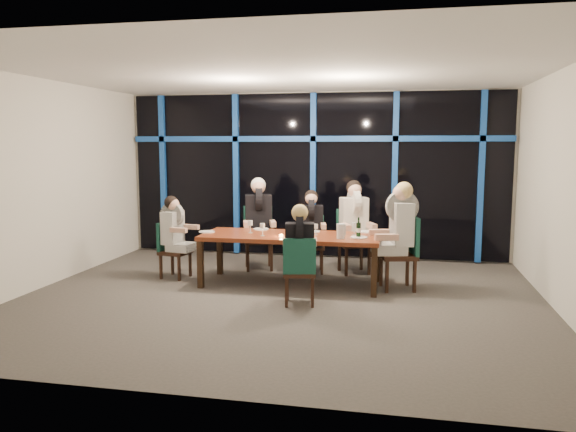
# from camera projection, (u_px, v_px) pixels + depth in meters

# --- Properties ---
(room) EXTENTS (7.04, 7.00, 3.02)m
(room) POSITION_uv_depth(u_px,v_px,m) (279.00, 147.00, 7.27)
(room) COLOR #4F4B46
(room) RESTS_ON ground
(window_wall) EXTENTS (6.86, 0.43, 2.94)m
(window_wall) POSITION_uv_depth(u_px,v_px,m) (314.00, 173.00, 10.18)
(window_wall) COLOR black
(window_wall) RESTS_ON ground
(dining_table) EXTENTS (2.60, 1.00, 0.75)m
(dining_table) POSITION_uv_depth(u_px,v_px,m) (291.00, 239.00, 8.22)
(dining_table) COLOR brown
(dining_table) RESTS_ON ground
(chair_far_left) EXTENTS (0.61, 0.61, 1.03)m
(chair_far_left) POSITION_uv_depth(u_px,v_px,m) (258.00, 234.00, 9.36)
(chair_far_left) COLOR black
(chair_far_left) RESTS_ON ground
(chair_far_mid) EXTENTS (0.49, 0.49, 0.91)m
(chair_far_mid) POSITION_uv_depth(u_px,v_px,m) (311.00, 240.00, 9.12)
(chair_far_mid) COLOR black
(chair_far_mid) RESTS_ON ground
(chair_far_right) EXTENTS (0.62, 0.62, 1.02)m
(chair_far_right) POSITION_uv_depth(u_px,v_px,m) (353.00, 237.00, 9.09)
(chair_far_right) COLOR black
(chair_far_right) RESTS_ON ground
(chair_end_left) EXTENTS (0.47, 0.47, 0.87)m
(chair_end_left) POSITION_uv_depth(u_px,v_px,m) (171.00, 247.00, 8.70)
(chair_end_left) COLOR black
(chair_end_left) RESTS_ON ground
(chair_end_right) EXTENTS (0.59, 0.59, 1.05)m
(chair_end_right) POSITION_uv_depth(u_px,v_px,m) (404.00, 249.00, 7.97)
(chair_end_right) COLOR black
(chair_end_right) RESTS_ON ground
(chair_near_mid) EXTENTS (0.48, 0.48, 0.89)m
(chair_near_mid) POSITION_uv_depth(u_px,v_px,m) (300.00, 268.00, 7.17)
(chair_near_mid) COLOR black
(chair_near_mid) RESTS_ON ground
(diner_far_left) EXTENTS (0.62, 0.70, 1.01)m
(diner_far_left) POSITION_uv_depth(u_px,v_px,m) (259.00, 210.00, 9.22)
(diner_far_left) COLOR black
(diner_far_left) RESTS_ON ground
(diner_far_mid) EXTENTS (0.50, 0.60, 0.89)m
(diner_far_mid) POSITION_uv_depth(u_px,v_px,m) (311.00, 219.00, 9.00)
(diner_far_mid) COLOR black
(diner_far_mid) RESTS_ON ground
(diner_far_right) EXTENTS (0.63, 0.70, 0.99)m
(diner_far_right) POSITION_uv_depth(u_px,v_px,m) (355.00, 213.00, 8.95)
(diner_far_right) COLOR silver
(diner_far_right) RESTS_ON ground
(diner_end_left) EXTENTS (0.57, 0.47, 0.85)m
(diner_end_left) POSITION_uv_depth(u_px,v_px,m) (174.00, 225.00, 8.62)
(diner_end_left) COLOR black
(diner_end_left) RESTS_ON ground
(diner_end_right) EXTENTS (0.71, 0.60, 1.02)m
(diner_end_right) POSITION_uv_depth(u_px,v_px,m) (399.00, 220.00, 7.92)
(diner_end_right) COLOR black
(diner_end_right) RESTS_ON ground
(diner_near_mid) EXTENTS (0.48, 0.59, 0.87)m
(diner_near_mid) POSITION_uv_depth(u_px,v_px,m) (300.00, 239.00, 7.20)
(diner_near_mid) COLOR black
(diner_near_mid) RESTS_ON ground
(plate_far_left) EXTENTS (0.24, 0.24, 0.01)m
(plate_far_left) POSITION_uv_depth(u_px,v_px,m) (261.00, 229.00, 8.69)
(plate_far_left) COLOR white
(plate_far_left) RESTS_ON dining_table
(plate_far_mid) EXTENTS (0.24, 0.24, 0.01)m
(plate_far_mid) POSITION_uv_depth(u_px,v_px,m) (312.00, 231.00, 8.46)
(plate_far_mid) COLOR white
(plate_far_mid) RESTS_ON dining_table
(plate_far_right) EXTENTS (0.24, 0.24, 0.01)m
(plate_far_right) POSITION_uv_depth(u_px,v_px,m) (366.00, 232.00, 8.43)
(plate_far_right) COLOR white
(plate_far_right) RESTS_ON dining_table
(plate_end_left) EXTENTS (0.24, 0.24, 0.01)m
(plate_end_left) POSITION_uv_depth(u_px,v_px,m) (207.00, 232.00, 8.43)
(plate_end_left) COLOR white
(plate_end_left) RESTS_ON dining_table
(plate_end_right) EXTENTS (0.24, 0.24, 0.01)m
(plate_end_right) POSITION_uv_depth(u_px,v_px,m) (359.00, 237.00, 7.92)
(plate_end_right) COLOR white
(plate_end_right) RESTS_ON dining_table
(plate_near_mid) EXTENTS (0.24, 0.24, 0.01)m
(plate_near_mid) POSITION_uv_depth(u_px,v_px,m) (300.00, 239.00, 7.77)
(plate_near_mid) COLOR white
(plate_near_mid) RESTS_ON dining_table
(wine_bottle) EXTENTS (0.07, 0.07, 0.29)m
(wine_bottle) POSITION_uv_depth(u_px,v_px,m) (358.00, 230.00, 7.94)
(wine_bottle) COLOR black
(wine_bottle) RESTS_ON dining_table
(water_pitcher) EXTENTS (0.13, 0.12, 0.21)m
(water_pitcher) POSITION_uv_depth(u_px,v_px,m) (341.00, 231.00, 7.85)
(water_pitcher) COLOR silver
(water_pitcher) RESTS_ON dining_table
(tea_light) EXTENTS (0.06, 0.06, 0.03)m
(tea_light) POSITION_uv_depth(u_px,v_px,m) (281.00, 236.00, 8.02)
(tea_light) COLOR #F5A249
(tea_light) RESTS_ON dining_table
(wine_glass_a) EXTENTS (0.07, 0.07, 0.18)m
(wine_glass_a) POSITION_uv_depth(u_px,v_px,m) (262.00, 227.00, 8.09)
(wine_glass_a) COLOR white
(wine_glass_a) RESTS_ON dining_table
(wine_glass_b) EXTENTS (0.06, 0.06, 0.17)m
(wine_glass_b) POSITION_uv_depth(u_px,v_px,m) (302.00, 225.00, 8.28)
(wine_glass_b) COLOR white
(wine_glass_b) RESTS_ON dining_table
(wine_glass_c) EXTENTS (0.06, 0.06, 0.16)m
(wine_glass_c) POSITION_uv_depth(u_px,v_px,m) (316.00, 227.00, 8.16)
(wine_glass_c) COLOR silver
(wine_glass_c) RESTS_ON dining_table
(wine_glass_d) EXTENTS (0.07, 0.07, 0.19)m
(wine_glass_d) POSITION_uv_depth(u_px,v_px,m) (250.00, 224.00, 8.36)
(wine_glass_d) COLOR silver
(wine_glass_d) RESTS_ON dining_table
(wine_glass_e) EXTENTS (0.07, 0.07, 0.18)m
(wine_glass_e) POSITION_uv_depth(u_px,v_px,m) (354.00, 226.00, 8.15)
(wine_glass_e) COLOR silver
(wine_glass_e) RESTS_ON dining_table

